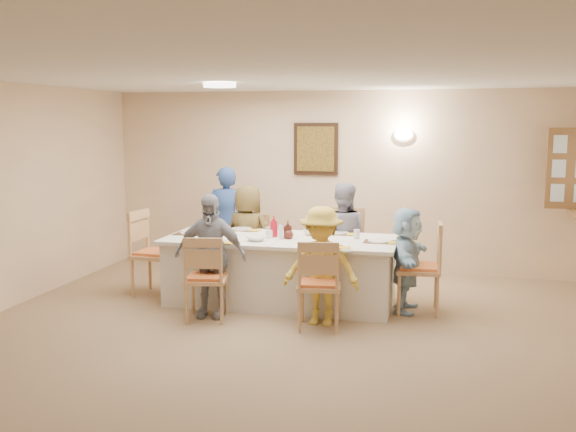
% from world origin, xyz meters
% --- Properties ---
extents(ground, '(7.00, 7.00, 0.00)m').
position_xyz_m(ground, '(0.00, 0.00, 0.00)').
color(ground, olive).
extents(room_walls, '(7.00, 7.00, 7.00)m').
position_xyz_m(room_walls, '(0.00, 0.00, 1.51)').
color(room_walls, beige).
rests_on(room_walls, ground).
extents(wall_picture, '(0.62, 0.05, 0.72)m').
position_xyz_m(wall_picture, '(-0.30, 3.46, 1.70)').
color(wall_picture, black).
rests_on(wall_picture, room_walls).
extents(wall_sconce, '(0.26, 0.09, 0.18)m').
position_xyz_m(wall_sconce, '(0.90, 3.44, 1.90)').
color(wall_sconce, white).
rests_on(wall_sconce, room_walls).
extents(ceiling_light, '(0.36, 0.36, 0.05)m').
position_xyz_m(ceiling_light, '(-1.00, 1.50, 2.47)').
color(ceiling_light, white).
rests_on(ceiling_light, room_walls).
extents(shutter_door, '(0.55, 0.04, 1.00)m').
position_xyz_m(shutter_door, '(2.95, 3.16, 1.50)').
color(shutter_door, brown).
rests_on(shutter_door, room_walls).
extents(dining_table, '(2.63, 1.11, 0.76)m').
position_xyz_m(dining_table, '(-0.35, 1.64, 0.38)').
color(dining_table, silver).
rests_on(dining_table, ground).
extents(chair_back_left, '(0.49, 0.49, 0.89)m').
position_xyz_m(chair_back_left, '(-0.95, 2.44, 0.45)').
color(chair_back_left, tan).
rests_on(chair_back_left, ground).
extents(chair_back_right, '(0.53, 0.53, 1.01)m').
position_xyz_m(chair_back_right, '(0.25, 2.44, 0.51)').
color(chair_back_right, tan).
rests_on(chair_back_right, ground).
extents(chair_front_left, '(0.52, 0.52, 0.92)m').
position_xyz_m(chair_front_left, '(-0.95, 0.84, 0.46)').
color(chair_front_left, tan).
rests_on(chair_front_left, ground).
extents(chair_front_right, '(0.50, 0.50, 0.92)m').
position_xyz_m(chair_front_right, '(0.25, 0.84, 0.46)').
color(chair_front_right, tan).
rests_on(chair_front_right, ground).
extents(chair_left_end, '(0.53, 0.53, 1.03)m').
position_xyz_m(chair_left_end, '(-1.90, 1.64, 0.51)').
color(chair_left_end, tan).
rests_on(chair_left_end, ground).
extents(chair_right_end, '(0.50, 0.50, 1.01)m').
position_xyz_m(chair_right_end, '(1.20, 1.64, 0.50)').
color(chair_right_end, tan).
rests_on(chair_right_end, ground).
extents(diner_back_left, '(0.78, 0.64, 1.29)m').
position_xyz_m(diner_back_left, '(-0.95, 2.32, 0.64)').
color(diner_back_left, brown).
rests_on(diner_back_left, ground).
extents(diner_back_right, '(0.76, 0.65, 1.34)m').
position_xyz_m(diner_back_right, '(0.25, 2.32, 0.67)').
color(diner_back_right, '#9B98B0').
rests_on(diner_back_right, ground).
extents(diner_front_left, '(0.81, 0.41, 1.32)m').
position_xyz_m(diner_front_left, '(-0.95, 0.96, 0.66)').
color(diner_front_left, '#9799A6').
rests_on(diner_front_left, ground).
extents(diner_front_right, '(0.84, 0.54, 1.22)m').
position_xyz_m(diner_front_right, '(0.25, 0.96, 0.61)').
color(diner_front_right, gold).
rests_on(diner_front_right, ground).
extents(diner_right_end, '(1.12, 0.50, 1.15)m').
position_xyz_m(diner_right_end, '(1.07, 1.64, 0.58)').
color(diner_right_end, '#AED7F6').
rests_on(diner_right_end, ground).
extents(caregiver, '(0.76, 0.69, 1.48)m').
position_xyz_m(caregiver, '(-1.40, 2.79, 0.74)').
color(caregiver, '#2D4D95').
rests_on(caregiver, ground).
extents(placemat_fl, '(0.36, 0.27, 0.01)m').
position_xyz_m(placemat_fl, '(-0.95, 1.22, 0.76)').
color(placemat_fl, '#472B19').
rests_on(placemat_fl, dining_table).
extents(plate_fl, '(0.23, 0.23, 0.01)m').
position_xyz_m(plate_fl, '(-0.95, 1.22, 0.77)').
color(plate_fl, white).
rests_on(plate_fl, dining_table).
extents(napkin_fl, '(0.15, 0.15, 0.01)m').
position_xyz_m(napkin_fl, '(-0.77, 1.17, 0.77)').
color(napkin_fl, yellow).
rests_on(napkin_fl, dining_table).
extents(placemat_fr, '(0.33, 0.24, 0.01)m').
position_xyz_m(placemat_fr, '(0.25, 1.22, 0.76)').
color(placemat_fr, '#472B19').
rests_on(placemat_fr, dining_table).
extents(plate_fr, '(0.26, 0.26, 0.02)m').
position_xyz_m(plate_fr, '(0.25, 1.22, 0.77)').
color(plate_fr, white).
rests_on(plate_fr, dining_table).
extents(napkin_fr, '(0.15, 0.15, 0.01)m').
position_xyz_m(napkin_fr, '(0.43, 1.17, 0.77)').
color(napkin_fr, yellow).
rests_on(napkin_fr, dining_table).
extents(placemat_bl, '(0.34, 0.25, 0.01)m').
position_xyz_m(placemat_bl, '(-0.95, 2.06, 0.76)').
color(placemat_bl, '#472B19').
rests_on(placemat_bl, dining_table).
extents(plate_bl, '(0.24, 0.24, 0.02)m').
position_xyz_m(plate_bl, '(-0.95, 2.06, 0.77)').
color(plate_bl, white).
rests_on(plate_bl, dining_table).
extents(napkin_bl, '(0.13, 0.13, 0.01)m').
position_xyz_m(napkin_bl, '(-0.77, 2.01, 0.77)').
color(napkin_bl, yellow).
rests_on(napkin_bl, dining_table).
extents(placemat_br, '(0.35, 0.26, 0.01)m').
position_xyz_m(placemat_br, '(0.25, 2.06, 0.76)').
color(placemat_br, '#472B19').
rests_on(placemat_br, dining_table).
extents(plate_br, '(0.24, 0.24, 0.01)m').
position_xyz_m(plate_br, '(0.25, 2.06, 0.77)').
color(plate_br, white).
rests_on(plate_br, dining_table).
extents(napkin_br, '(0.14, 0.14, 0.01)m').
position_xyz_m(napkin_br, '(0.43, 2.01, 0.77)').
color(napkin_br, yellow).
rests_on(napkin_br, dining_table).
extents(placemat_le, '(0.36, 0.27, 0.01)m').
position_xyz_m(placemat_le, '(-1.45, 1.64, 0.76)').
color(placemat_le, '#472B19').
rests_on(placemat_le, dining_table).
extents(plate_le, '(0.25, 0.25, 0.02)m').
position_xyz_m(plate_le, '(-1.45, 1.64, 0.77)').
color(plate_le, white).
rests_on(plate_le, dining_table).
extents(napkin_le, '(0.14, 0.14, 0.01)m').
position_xyz_m(napkin_le, '(-1.27, 1.59, 0.77)').
color(napkin_le, yellow).
rests_on(napkin_le, dining_table).
extents(placemat_re, '(0.34, 0.25, 0.01)m').
position_xyz_m(placemat_re, '(0.77, 1.64, 0.76)').
color(placemat_re, '#472B19').
rests_on(placemat_re, dining_table).
extents(plate_re, '(0.25, 0.25, 0.02)m').
position_xyz_m(plate_re, '(0.77, 1.64, 0.77)').
color(plate_re, white).
rests_on(plate_re, dining_table).
extents(napkin_re, '(0.15, 0.15, 0.01)m').
position_xyz_m(napkin_re, '(0.95, 1.59, 0.77)').
color(napkin_re, yellow).
rests_on(napkin_re, dining_table).
extents(teacup_a, '(0.16, 0.16, 0.08)m').
position_xyz_m(teacup_a, '(-1.11, 1.31, 0.80)').
color(teacup_a, white).
rests_on(teacup_a, dining_table).
extents(teacup_b, '(0.12, 0.12, 0.09)m').
position_xyz_m(teacup_b, '(0.05, 2.18, 0.81)').
color(teacup_b, white).
rests_on(teacup_b, dining_table).
extents(bowl_a, '(0.35, 0.35, 0.05)m').
position_xyz_m(bowl_a, '(-0.56, 1.39, 0.79)').
color(bowl_a, white).
rests_on(bowl_a, dining_table).
extents(bowl_b, '(0.24, 0.24, 0.06)m').
position_xyz_m(bowl_b, '(-0.03, 1.91, 0.79)').
color(bowl_b, white).
rests_on(bowl_b, dining_table).
extents(condiment_ketchup, '(0.09, 0.10, 0.24)m').
position_xyz_m(condiment_ketchup, '(-0.44, 1.70, 0.88)').
color(condiment_ketchup, red).
rests_on(condiment_ketchup, dining_table).
extents(condiment_brown, '(0.11, 0.11, 0.19)m').
position_xyz_m(condiment_brown, '(-0.27, 1.67, 0.86)').
color(condiment_brown, '#461912').
rests_on(condiment_brown, dining_table).
extents(condiment_malt, '(0.16, 0.16, 0.14)m').
position_xyz_m(condiment_malt, '(-0.24, 1.60, 0.83)').
color(condiment_malt, '#461912').
rests_on(condiment_malt, dining_table).
extents(drinking_glass, '(0.07, 0.07, 0.11)m').
position_xyz_m(drinking_glass, '(-0.50, 1.69, 0.82)').
color(drinking_glass, silver).
rests_on(drinking_glass, dining_table).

